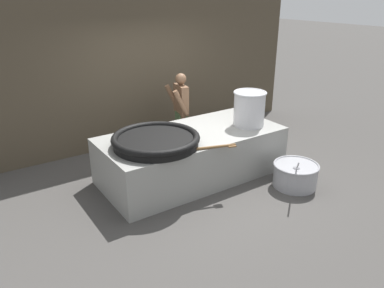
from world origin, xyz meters
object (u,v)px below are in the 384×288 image
(giant_wok_near, at_px, (156,140))
(stock_pot, at_px, (249,108))
(prep_bowl_vegetables, at_px, (295,174))
(cook, at_px, (181,109))

(giant_wok_near, height_order, stock_pot, stock_pot)
(stock_pot, height_order, prep_bowl_vegetables, stock_pot)
(giant_wok_near, bearing_deg, stock_pot, -2.42)
(giant_wok_near, xyz_separation_m, prep_bowl_vegetables, (1.93, -1.08, -0.66))
(prep_bowl_vegetables, bearing_deg, giant_wok_near, 150.81)
(giant_wok_near, xyz_separation_m, stock_pot, (1.78, -0.08, 0.22))
(cook, distance_m, prep_bowl_vegetables, 2.52)
(stock_pot, bearing_deg, giant_wok_near, 177.58)
(giant_wok_near, height_order, cook, cook)
(cook, bearing_deg, prep_bowl_vegetables, 117.79)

